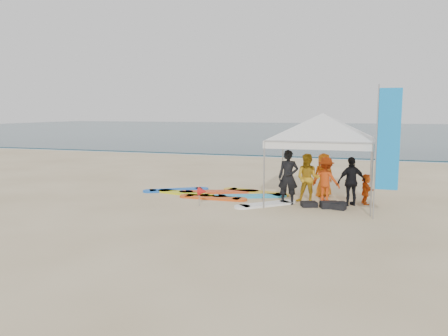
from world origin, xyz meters
TOP-DOWN VIEW (x-y plane):
  - ground at (0.00, 0.00)m, footprint 120.00×120.00m
  - ocean at (0.00, 60.00)m, footprint 160.00×84.00m
  - shoreline_foam at (0.00, 18.20)m, footprint 160.00×1.20m
  - person_black_a at (1.68, 2.99)m, footprint 0.70×0.49m
  - person_yellow at (2.29, 3.42)m, footprint 0.89×0.72m
  - person_orange_a at (2.86, 3.89)m, footprint 1.13×0.86m
  - person_black_b at (3.73, 3.40)m, footprint 1.03×0.82m
  - person_orange_b at (2.70, 4.71)m, footprint 0.94×0.87m
  - person_seated at (4.20, 3.81)m, footprint 0.54×1.01m
  - canopy_tent at (2.70, 3.72)m, footprint 4.67×4.67m
  - feather_flag at (4.72, 1.71)m, footprint 0.65×0.04m
  - marker_pennant at (-0.96, 1.77)m, footprint 0.28×0.28m
  - gear_pile at (3.02, 2.78)m, footprint 1.52×0.67m
  - surfboard_spread at (-0.91, 3.73)m, footprint 5.82×3.44m

SIDE VIEW (x-z plane):
  - ground at x=0.00m, z-range 0.00..0.00m
  - shoreline_foam at x=0.00m, z-range 0.00..0.01m
  - surfboard_spread at x=-0.91m, z-range 0.00..0.07m
  - ocean at x=0.00m, z-range 0.00..0.08m
  - gear_pile at x=3.02m, z-range -0.01..0.21m
  - marker_pennant at x=-0.96m, z-range 0.18..0.81m
  - person_seated at x=4.20m, z-range 0.00..1.04m
  - person_orange_a at x=2.86m, z-range 0.00..1.55m
  - person_orange_b at x=2.70m, z-range 0.00..1.61m
  - person_black_b at x=3.73m, z-range 0.00..1.64m
  - person_yellow at x=2.29m, z-range 0.00..1.70m
  - person_black_a at x=1.68m, z-range 0.00..1.85m
  - feather_flag at x=4.72m, z-range 0.35..4.26m
  - canopy_tent at x=2.70m, z-range 1.31..4.83m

